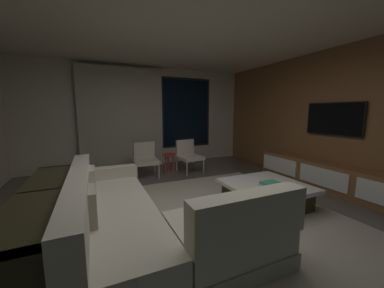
# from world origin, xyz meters

# --- Properties ---
(floor) EXTENTS (9.20, 9.20, 0.00)m
(floor) POSITION_xyz_m (0.00, 0.00, 0.00)
(floor) COLOR #564C44
(back_wall_with_window) EXTENTS (6.60, 0.30, 2.70)m
(back_wall_with_window) POSITION_xyz_m (-0.06, 3.62, 1.34)
(back_wall_with_window) COLOR beige
(back_wall_with_window) RESTS_ON floor
(media_wall) EXTENTS (0.12, 7.80, 2.70)m
(media_wall) POSITION_xyz_m (3.06, 0.00, 1.35)
(media_wall) COLOR brown
(media_wall) RESTS_ON floor
(ceiling) EXTENTS (8.20, 8.20, 0.00)m
(ceiling) POSITION_xyz_m (0.00, 0.00, 2.70)
(ceiling) COLOR beige
(area_rug) EXTENTS (3.20, 3.80, 0.01)m
(area_rug) POSITION_xyz_m (0.35, -0.10, 0.01)
(area_rug) COLOR #ADA391
(area_rug) RESTS_ON floor
(sectional_couch) EXTENTS (1.98, 2.50, 0.82)m
(sectional_couch) POSITION_xyz_m (-0.85, -0.18, 0.29)
(sectional_couch) COLOR #B1A997
(sectional_couch) RESTS_ON floor
(coffee_table) EXTENTS (1.16, 1.16, 0.36)m
(coffee_table) POSITION_xyz_m (1.17, 0.07, 0.19)
(coffee_table) COLOR #332E1B
(coffee_table) RESTS_ON floor
(book_stack_on_coffee_table) EXTENTS (0.28, 0.22, 0.08)m
(book_stack_on_coffee_table) POSITION_xyz_m (1.12, -0.05, 0.40)
(book_stack_on_coffee_table) COLOR #B2BEBE
(book_stack_on_coffee_table) RESTS_ON coffee_table
(accent_chair_near_window) EXTENTS (0.62, 0.63, 0.78)m
(accent_chair_near_window) POSITION_xyz_m (0.87, 2.47, 0.43)
(accent_chair_near_window) COLOR #B2ADA0
(accent_chair_near_window) RESTS_ON floor
(accent_chair_by_curtain) EXTENTS (0.58, 0.60, 0.78)m
(accent_chair_by_curtain) POSITION_xyz_m (-0.20, 2.49, 0.43)
(accent_chair_by_curtain) COLOR #B2ADA0
(accent_chair_by_curtain) RESTS_ON floor
(side_stool) EXTENTS (0.32, 0.32, 0.46)m
(side_stool) POSITION_xyz_m (0.40, 2.56, 0.37)
(side_stool) COLOR red
(side_stool) RESTS_ON floor
(media_console) EXTENTS (0.46, 3.10, 0.52)m
(media_console) POSITION_xyz_m (2.77, 0.05, 0.25)
(media_console) COLOR brown
(media_console) RESTS_ON floor
(mounted_tv) EXTENTS (0.05, 1.08, 0.63)m
(mounted_tv) POSITION_xyz_m (2.95, 0.25, 1.35)
(mounted_tv) COLOR black
(console_table_behind_couch) EXTENTS (0.40, 2.10, 0.74)m
(console_table_behind_couch) POSITION_xyz_m (-1.76, -0.04, 0.42)
(console_table_behind_couch) COLOR #332E1B
(console_table_behind_couch) RESTS_ON floor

